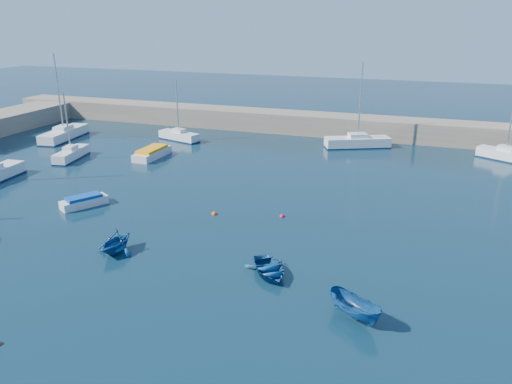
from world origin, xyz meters
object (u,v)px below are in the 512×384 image
(motorboat_2, at_px, (152,153))
(dinghy_left, at_px, (116,242))
(sailboat_3, at_px, (71,154))
(motorboat_1, at_px, (84,201))
(dinghy_center, at_px, (269,269))
(dinghy_right, at_px, (355,308))
(sailboat_5, at_px, (179,136))
(sailboat_7, at_px, (505,155))
(sailboat_4, at_px, (64,134))
(sailboat_6, at_px, (357,142))

(motorboat_2, distance_m, dinghy_left, 23.84)
(sailboat_3, relative_size, motorboat_1, 1.92)
(dinghy_center, relative_size, dinghy_right, 1.05)
(sailboat_5, bearing_deg, motorboat_1, -155.12)
(motorboat_1, xyz_separation_m, dinghy_right, (23.81, -9.06, 0.23))
(sailboat_7, xyz_separation_m, motorboat_1, (-34.68, -26.91, -0.21))
(sailboat_4, xyz_separation_m, motorboat_1, (17.63, -19.12, -0.26))
(sailboat_3, distance_m, sailboat_7, 47.71)
(sailboat_6, relative_size, dinghy_right, 2.95)
(sailboat_6, distance_m, dinghy_left, 35.55)
(sailboat_4, relative_size, dinghy_left, 3.55)
(sailboat_4, xyz_separation_m, dinghy_left, (25.14, -25.59, 0.10))
(sailboat_3, distance_m, dinghy_right, 40.03)
(sailboat_7, distance_m, dinghy_left, 43.04)
(dinghy_right, bearing_deg, motorboat_2, 81.57)
(sailboat_6, height_order, dinghy_left, sailboat_6)
(dinghy_left, relative_size, dinghy_right, 0.88)
(sailboat_4, xyz_separation_m, sailboat_7, (52.30, 7.79, -0.05))
(sailboat_7, bearing_deg, sailboat_3, 138.05)
(dinghy_right, bearing_deg, sailboat_7, 17.43)
(motorboat_1, relative_size, dinghy_center, 1.09)
(dinghy_center, distance_m, dinghy_left, 10.64)
(sailboat_3, height_order, sailboat_6, sailboat_6)
(motorboat_1, bearing_deg, dinghy_center, 12.61)
(sailboat_3, relative_size, dinghy_center, 2.09)
(sailboat_4, bearing_deg, sailboat_7, 0.93)
(sailboat_7, xyz_separation_m, dinghy_right, (-10.87, -35.97, 0.02))
(sailboat_5, xyz_separation_m, dinghy_center, (21.55, -29.43, -0.23))
(dinghy_left, bearing_deg, dinghy_right, -4.92)
(dinghy_center, height_order, dinghy_right, dinghy_right)
(sailboat_4, height_order, dinghy_left, sailboat_4)
(motorboat_1, bearing_deg, motorboat_2, 130.18)
(sailboat_3, height_order, sailboat_4, sailboat_4)
(sailboat_3, bearing_deg, dinghy_center, -41.93)
(motorboat_2, xyz_separation_m, dinghy_left, (9.98, -21.65, 0.27))
(motorboat_2, distance_m, dinghy_right, 35.74)
(sailboat_7, height_order, dinghy_right, sailboat_7)
(dinghy_center, bearing_deg, dinghy_left, 146.84)
(sailboat_3, bearing_deg, dinghy_right, -41.39)
(sailboat_6, xyz_separation_m, dinghy_left, (-11.02, -33.79, 0.11))
(sailboat_6, height_order, motorboat_2, sailboat_6)
(motorboat_1, height_order, dinghy_center, motorboat_1)
(sailboat_5, bearing_deg, dinghy_left, -143.33)
(sailboat_6, xyz_separation_m, sailboat_7, (16.14, -0.41, -0.04))
(sailboat_3, distance_m, motorboat_1, 15.62)
(dinghy_left, bearing_deg, sailboat_4, 138.58)
(sailboat_7, xyz_separation_m, dinghy_left, (-27.16, -33.39, 0.15))
(sailboat_4, height_order, sailboat_7, sailboat_4)
(sailboat_4, relative_size, motorboat_1, 2.74)
(sailboat_5, bearing_deg, sailboat_7, -68.17)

